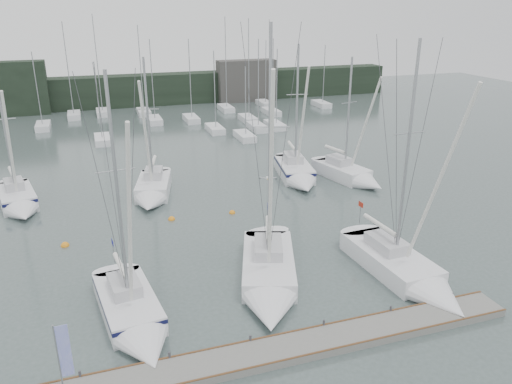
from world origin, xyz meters
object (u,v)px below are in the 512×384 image
buoy_a (172,220)px  buoy_c (65,246)px  sailboat_mid_e (353,176)px  sailboat_mid_d (298,174)px  sailboat_near_center (269,284)px  sailboat_mid_b (152,192)px  sailboat_near_left (135,320)px  dock_banner (63,355)px  buoy_b (232,213)px  sailboat_near_right (412,276)px  sailboat_mid_a (19,202)px

buoy_a → buoy_c: bearing=-164.6°
sailboat_mid_e → sailboat_mid_d: bearing=144.1°
sailboat_near_center → sailboat_mid_b: (-4.55, 17.33, 0.07)m
sailboat_near_left → sailboat_near_center: 7.96m
sailboat_near_center → dock_banner: size_ratio=4.39×
sailboat_near_center → sailboat_mid_b: 17.92m
sailboat_near_left → buoy_a: 14.18m
buoy_c → dock_banner: dock_banner is taller
buoy_b → dock_banner: dock_banner is taller
sailboat_near_center → sailboat_mid_e: size_ratio=1.31×
sailboat_near_right → buoy_b: size_ratio=30.53×
buoy_b → buoy_c: (-12.80, -1.92, 0.00)m
sailboat_near_center → buoy_a: bearing=125.4°
sailboat_near_left → sailboat_near_center: sailboat_near_center is taller
sailboat_near_center → dock_banner: 12.60m
sailboat_near_left → sailboat_near_right: bearing=-10.2°
buoy_c → sailboat_near_center: bearing=-41.3°
sailboat_near_right → buoy_c: (-20.06, 12.18, -0.57)m
sailboat_near_left → sailboat_mid_a: 21.01m
sailboat_mid_e → sailboat_mid_b: bearing=161.2°
sailboat_mid_d → sailboat_mid_e: bearing=-11.8°
sailboat_mid_a → dock_banner: size_ratio=3.33×
buoy_a → buoy_c: 8.19m
sailboat_near_left → sailboat_mid_d: bearing=40.3°
sailboat_near_center → sailboat_near_right: size_ratio=1.06×
sailboat_mid_b → buoy_c: sailboat_mid_b is taller
buoy_b → buoy_a: bearing=176.9°
sailboat_near_right → sailboat_mid_e: size_ratio=1.24×
buoy_b → dock_banner: size_ratio=0.14×
buoy_c → dock_banner: 16.13m
sailboat_near_left → sailboat_mid_d: size_ratio=1.04×
sailboat_near_right → buoy_a: 18.83m
sailboat_mid_b → sailboat_near_left: bearing=-86.9°
sailboat_mid_b → sailboat_mid_d: (13.89, 0.37, 0.04)m
buoy_b → dock_banner: bearing=-124.5°
sailboat_near_center → sailboat_mid_b: size_ratio=1.27×
sailboat_mid_a → dock_banner: bearing=-92.4°
sailboat_mid_b → sailboat_mid_d: 13.89m
sailboat_near_center → sailboat_mid_a: size_ratio=1.32×
sailboat_mid_a → sailboat_mid_d: (24.63, -0.79, 0.02)m
sailboat_near_left → buoy_b: bearing=48.4°
sailboat_mid_b → buoy_a: (0.84, -4.95, -0.62)m
sailboat_mid_a → sailboat_mid_e: (29.50, -2.75, -0.04)m
buoy_c → sailboat_mid_d: bearing=19.7°
buoy_c → buoy_a: bearing=15.4°
sailboat_near_right → sailboat_mid_e: (5.75, 17.72, 0.03)m
sailboat_mid_d → buoy_a: sailboat_mid_d is taller
sailboat_mid_e → buoy_c: size_ratio=21.03×
sailboat_near_right → buoy_c: size_ratio=26.02×
sailboat_near_left → sailboat_mid_a: bearing=103.4°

